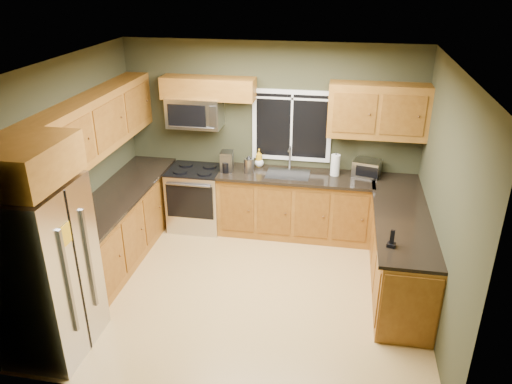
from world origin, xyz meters
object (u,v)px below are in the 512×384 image
(microwave, at_px, (195,112))
(coffee_maker, at_px, (227,162))
(cordless_phone, at_px, (392,242))
(range, at_px, (196,198))
(soap_bottle_a, at_px, (259,158))
(toaster_oven, at_px, (367,168))
(refrigerator, at_px, (45,271))
(kettle, at_px, (249,165))
(soap_bottle_c, at_px, (259,161))
(paper_towel_roll, at_px, (335,165))

(microwave, xyz_separation_m, coffee_maker, (0.48, -0.15, -0.66))
(coffee_maker, bearing_deg, cordless_phone, -38.87)
(range, height_order, soap_bottle_a, soap_bottle_a)
(toaster_oven, distance_m, coffee_maker, 1.95)
(soap_bottle_a, height_order, cordless_phone, soap_bottle_a)
(microwave, relative_size, soap_bottle_a, 2.88)
(refrigerator, xyz_separation_m, kettle, (1.49, 2.74, 0.16))
(microwave, relative_size, kettle, 2.96)
(soap_bottle_c, bearing_deg, toaster_oven, -3.12)
(toaster_oven, bearing_deg, refrigerator, -136.88)
(refrigerator, height_order, cordless_phone, refrigerator)
(microwave, distance_m, paper_towel_roll, 2.10)
(kettle, relative_size, cordless_phone, 1.34)
(toaster_oven, relative_size, soap_bottle_c, 2.47)
(toaster_oven, distance_m, paper_towel_roll, 0.44)
(toaster_oven, height_order, kettle, kettle)
(refrigerator, height_order, toaster_oven, refrigerator)
(refrigerator, height_order, soap_bottle_a, refrigerator)
(cordless_phone, bearing_deg, paper_towel_roll, 109.27)
(microwave, xyz_separation_m, soap_bottle_c, (0.90, 0.09, -0.71))
(coffee_maker, bearing_deg, kettle, -1.99)
(toaster_oven, height_order, soap_bottle_c, toaster_oven)
(microwave, height_order, cordless_phone, microwave)
(refrigerator, distance_m, cordless_phone, 3.49)
(paper_towel_roll, bearing_deg, range, -177.17)
(coffee_maker, bearing_deg, soap_bottle_c, 30.27)
(microwave, xyz_separation_m, paper_towel_roll, (2.00, -0.04, -0.64))
(soap_bottle_c, bearing_deg, microwave, -174.04)
(coffee_maker, distance_m, soap_bottle_c, 0.49)
(kettle, distance_m, cordless_phone, 2.53)
(toaster_oven, bearing_deg, microwave, -179.74)
(paper_towel_roll, xyz_separation_m, cordless_phone, (0.65, -1.86, -0.09))
(soap_bottle_c, bearing_deg, soap_bottle_a, 180.00)
(microwave, xyz_separation_m, soap_bottle_a, (0.90, 0.09, -0.66))
(range, bearing_deg, paper_towel_roll, 2.83)
(toaster_oven, relative_size, paper_towel_roll, 1.25)
(toaster_oven, distance_m, cordless_phone, 1.92)
(refrigerator, height_order, kettle, refrigerator)
(toaster_oven, distance_m, soap_bottle_c, 1.53)
(soap_bottle_a, relative_size, soap_bottle_c, 1.59)
(refrigerator, xyz_separation_m, paper_towel_roll, (2.68, 2.87, 0.19))
(paper_towel_roll, distance_m, cordless_phone, 1.97)
(microwave, bearing_deg, paper_towel_roll, -1.07)
(toaster_oven, height_order, cordless_phone, toaster_oven)
(range, xyz_separation_m, soap_bottle_c, (0.90, 0.23, 0.55))
(range, height_order, coffee_maker, coffee_maker)
(soap_bottle_c, bearing_deg, cordless_phone, -48.84)
(refrigerator, relative_size, range, 1.92)
(microwave, bearing_deg, soap_bottle_c, 5.96)
(refrigerator, bearing_deg, toaster_oven, 43.12)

